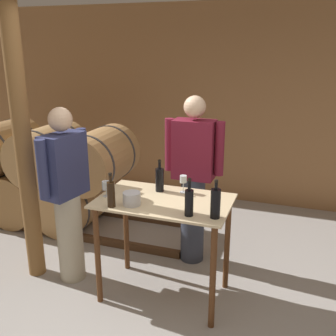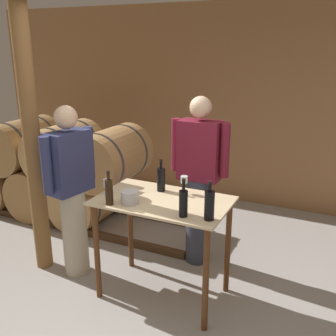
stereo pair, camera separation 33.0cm
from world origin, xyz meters
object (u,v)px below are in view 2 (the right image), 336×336
wine_bottle_center (183,202)px  wine_bottle_right (209,205)px  wooden_post (32,136)px  ice_bucket (130,197)px  wine_bottle_far_left (109,191)px  wine_glass_near_left (107,184)px  wine_bottle_left (161,179)px  wine_glass_near_center (184,180)px  person_visitor_with_scarf (199,178)px  person_host (71,189)px

wine_bottle_center → wine_bottle_right: wine_bottle_right is taller
wooden_post → wine_bottle_center: (1.59, -0.15, -0.32)m
wooden_post → ice_bucket: size_ratio=18.68×
wine_bottle_far_left → wine_glass_near_left: size_ratio=2.10×
wooden_post → wine_glass_near_left: size_ratio=19.83×
wine_glass_near_left → wine_bottle_right: bearing=-6.9°
wine_bottle_left → wine_glass_near_left: size_ratio=2.11×
wine_glass_near_center → person_visitor_with_scarf: bearing=94.3°
wine_bottle_center → person_host: bearing=170.9°
wine_glass_near_center → wine_bottle_left: bearing=-170.0°
wooden_post → ice_bucket: wooden_post is taller
wooden_post → wine_glass_near_left: wooden_post is taller
wooden_post → wine_bottle_center: 1.63m
wine_bottle_far_left → wine_bottle_center: (0.63, 0.04, -0.00)m
wine_bottle_center → wine_glass_near_center: bearing=112.3°
person_visitor_with_scarf → wine_bottle_right: bearing=-64.7°
wine_glass_near_left → wine_bottle_center: bearing=-10.6°
wooden_post → wine_bottle_far_left: size_ratio=9.46×
wooden_post → ice_bucket: 1.17m
wine_bottle_center → ice_bucket: 0.50m
wine_glass_near_left → person_host: person_host is taller
wine_bottle_center → wine_glass_near_left: size_ratio=2.20×
wine_bottle_left → wine_bottle_center: size_ratio=0.96×
wine_bottle_right → person_host: (-1.41, 0.17, -0.16)m
ice_bucket → wine_bottle_left: bearing=74.3°
wine_bottle_center → person_visitor_with_scarf: person_visitor_with_scarf is taller
wine_bottle_center → wine_glass_near_left: bearing=169.4°
wine_bottle_far_left → wine_glass_near_left: 0.24m
wooden_post → person_visitor_with_scarf: 1.63m
wine_bottle_center → wine_glass_near_left: wine_bottle_center is taller
wine_glass_near_left → ice_bucket: bearing=-19.4°
ice_bucket → person_host: bearing=168.4°
wine_glass_near_left → person_visitor_with_scarf: person_visitor_with_scarf is taller
wine_bottle_right → wine_glass_near_center: size_ratio=1.94×
wine_bottle_center → person_host: 1.24m
wine_glass_near_center → wine_glass_near_left: bearing=-152.7°
wine_bottle_center → wine_glass_near_center: size_ratio=1.92×
person_visitor_with_scarf → wine_bottle_center: bearing=-76.4°
wooden_post → wine_bottle_right: size_ratio=8.93×
person_host → person_visitor_with_scarf: 1.22m
wine_bottle_right → wine_bottle_center: bearing=-172.3°
wine_bottle_far_left → wine_glass_near_center: (0.45, 0.50, 0.00)m
wine_bottle_right → person_host: bearing=173.2°
wine_glass_near_left → ice_bucket: 0.30m
wine_bottle_far_left → person_host: 0.65m
wine_bottle_center → person_visitor_with_scarf: (-0.22, 0.91, -0.13)m
wine_glass_near_left → person_host: (-0.44, 0.05, -0.14)m
wine_glass_near_left → person_visitor_with_scarf: bearing=53.7°
wine_glass_near_center → ice_bucket: wine_glass_near_center is taller
wine_glass_near_left → wine_bottle_far_left: bearing=-52.5°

